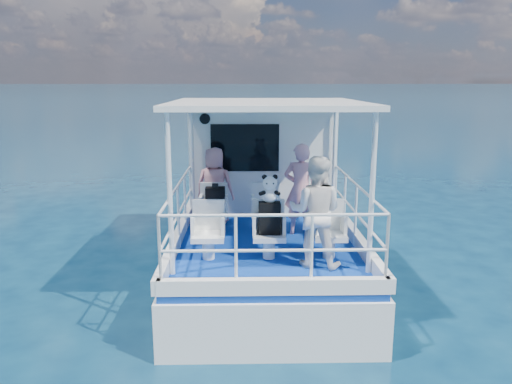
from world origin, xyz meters
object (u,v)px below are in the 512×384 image
backpack_center (269,218)px  panda (270,189)px  passenger_port_fwd (215,186)px  passenger_stbd_aft (315,212)px

backpack_center → panda: panda is taller
passenger_port_fwd → passenger_stbd_aft: (1.54, -2.17, 0.08)m
passenger_stbd_aft → panda: 0.75m
panda → passenger_port_fwd: bearing=116.3°
backpack_center → panda: bearing=82.5°
passenger_port_fwd → passenger_stbd_aft: 2.66m
panda → backpack_center: bearing=-97.5°
panda → passenger_stbd_aft: bearing=-26.7°
passenger_port_fwd → backpack_center: (0.91, -1.87, -0.10)m
passenger_port_fwd → backpack_center: 2.08m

